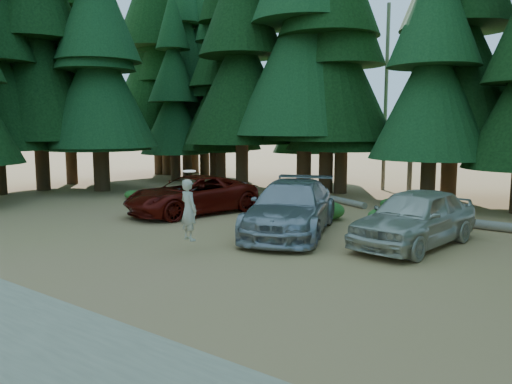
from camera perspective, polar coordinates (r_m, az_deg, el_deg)
ground at (r=14.41m, az=-5.97°, el=-6.76°), size 160.00×160.00×0.00m
forest_belt_north at (r=27.22m, az=15.81°, el=-0.19°), size 36.00×7.00×22.00m
forest_belt_west at (r=28.96m, az=-23.58°, el=-0.08°), size 6.00×22.00×22.00m
snag_front at (r=26.36m, az=17.57°, el=12.58°), size 0.24×0.24×12.00m
snag_back at (r=28.39m, az=14.61°, el=10.29°), size 0.20×0.20×10.00m
red_pickup at (r=20.38m, az=-7.38°, el=-0.33°), size 3.71×5.94×1.53m
silver_minivan_center at (r=16.55m, az=4.04°, el=-1.78°), size 4.41×6.46×1.74m
silver_minivan_right at (r=15.55m, az=17.71°, el=-2.77°), size 2.71×5.29×1.72m
frisbee_player at (r=14.13m, az=-7.70°, el=-1.99°), size 0.72×0.56×1.97m
log_left at (r=23.26m, az=-0.38°, el=-0.85°), size 3.80×0.50×0.27m
log_mid at (r=23.21m, az=9.68°, el=-0.97°), size 3.18×1.82×0.28m
log_right at (r=18.94m, az=24.57°, el=-3.43°), size 5.06×0.46×0.32m
shrub_far_left at (r=24.74m, az=-0.48°, el=-0.17°), size 0.75×0.75×0.41m
shrub_left at (r=24.54m, az=-3.31°, el=-0.08°), size 1.01×1.01×0.56m
shrub_center_left at (r=19.21m, az=8.23°, el=-2.11°), size 1.25×1.25×0.69m
shrub_center_right at (r=22.00m, az=15.11°, el=-1.34°), size 0.87×0.87×0.48m
shrub_right at (r=18.57m, az=14.31°, el=-2.74°), size 1.10×1.10×0.61m
shrub_far_right at (r=20.97m, az=20.45°, el=-1.71°), size 1.24×1.24×0.68m
shrub_edge_west at (r=25.03m, az=-13.93°, el=-0.29°), size 0.78×0.78×0.43m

